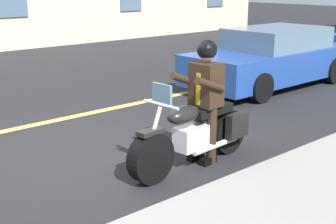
# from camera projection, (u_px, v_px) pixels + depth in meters

# --- Properties ---
(ground_plane) EXTENTS (80.00, 80.00, 0.00)m
(ground_plane) POSITION_uv_depth(u_px,v_px,m) (95.00, 156.00, 6.88)
(ground_plane) COLOR black
(lane_center_stripe) EXTENTS (60.00, 0.16, 0.01)m
(lane_center_stripe) POSITION_uv_depth(u_px,v_px,m) (34.00, 125.00, 8.33)
(lane_center_stripe) COLOR #E5DB4C
(lane_center_stripe) RESTS_ON ground_plane
(motorcycle_main) EXTENTS (2.22, 0.68, 1.26)m
(motorcycle_main) POSITION_uv_depth(u_px,v_px,m) (196.00, 134.00, 6.44)
(motorcycle_main) COLOR black
(motorcycle_main) RESTS_ON ground_plane
(rider_main) EXTENTS (0.65, 0.58, 1.74)m
(rider_main) POSITION_uv_depth(u_px,v_px,m) (205.00, 91.00, 6.41)
(rider_main) COLOR black
(rider_main) RESTS_ON ground_plane
(car_dark) EXTENTS (4.60, 1.92, 1.40)m
(car_dark) POSITION_uv_depth(u_px,v_px,m) (272.00, 58.00, 11.26)
(car_dark) COLOR navy
(car_dark) RESTS_ON ground_plane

